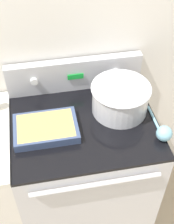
% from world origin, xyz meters
% --- Properties ---
extents(kitchen_wall, '(8.00, 0.05, 2.50)m').
position_xyz_m(kitchen_wall, '(0.00, 0.66, 1.25)').
color(kitchen_wall, silver).
rests_on(kitchen_wall, ground_plane).
extents(stove_range, '(0.77, 0.66, 0.91)m').
position_xyz_m(stove_range, '(0.00, 0.31, 0.46)').
color(stove_range, '#BCBCC1').
rests_on(stove_range, ground_plane).
extents(control_panel, '(0.77, 0.07, 0.20)m').
position_xyz_m(control_panel, '(0.00, 0.60, 1.01)').
color(control_panel, '#BCBCC1').
rests_on(control_panel, stove_range).
extents(mixing_bowl, '(0.32, 0.32, 0.16)m').
position_xyz_m(mixing_bowl, '(0.21, 0.38, 1.00)').
color(mixing_bowl, silver).
rests_on(mixing_bowl, stove_range).
extents(casserole_dish, '(0.32, 0.22, 0.05)m').
position_xyz_m(casserole_dish, '(-0.20, 0.29, 0.94)').
color(casserole_dish, '#38476B').
rests_on(casserole_dish, stove_range).
extents(ladle, '(0.08, 0.27, 0.08)m').
position_xyz_m(ladle, '(0.37, 0.14, 0.95)').
color(ladle, '#7AB2C6').
rests_on(ladle, stove_range).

